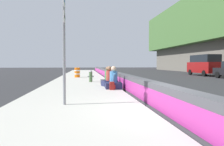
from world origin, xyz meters
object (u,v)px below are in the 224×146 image
(seated_person_middle, at_px, (110,80))
(construction_barrel, at_px, (77,72))
(seated_person_rear, at_px, (108,79))
(backpack, at_px, (112,86))
(fire_hydrant, at_px, (91,76))
(parked_car_fourth, at_px, (204,65))
(route_sign_post, at_px, (64,40))
(seated_person_foreground, at_px, (114,82))

(seated_person_middle, distance_m, construction_barrel, 8.87)
(seated_person_rear, distance_m, backpack, 2.98)
(fire_hydrant, relative_size, backpack, 2.20)
(seated_person_rear, xyz_separation_m, parked_car_fourth, (11.10, -13.17, 0.86))
(route_sign_post, height_order, seated_person_foreground, route_sign_post)
(parked_car_fourth, bearing_deg, seated_person_foreground, 136.05)
(seated_person_middle, relative_size, backpack, 2.94)
(seated_person_foreground, bearing_deg, seated_person_rear, 0.91)
(construction_barrel, height_order, parked_car_fourth, parked_car_fourth)
(seated_person_foreground, height_order, parked_car_fourth, parked_car_fourth)
(seated_person_foreground, relative_size, seated_person_middle, 1.01)
(route_sign_post, relative_size, seated_person_rear, 3.15)
(fire_hydrant, height_order, seated_person_foreground, seated_person_foreground)
(parked_car_fourth, bearing_deg, construction_barrel, 103.23)
(route_sign_post, distance_m, construction_barrel, 14.31)
(seated_person_middle, height_order, parked_car_fourth, parked_car_fourth)
(seated_person_foreground, bearing_deg, seated_person_middle, 2.09)
(backpack, bearing_deg, parked_car_fourth, -43.30)
(route_sign_post, relative_size, seated_person_middle, 3.06)
(route_sign_post, bearing_deg, seated_person_middle, -20.56)
(seated_person_middle, xyz_separation_m, construction_barrel, (8.60, 2.19, 0.11))
(fire_hydrant, relative_size, seated_person_rear, 0.77)
(construction_barrel, bearing_deg, seated_person_foreground, -167.38)
(fire_hydrant, xyz_separation_m, backpack, (-4.92, -0.94, -0.25))
(route_sign_post, relative_size, fire_hydrant, 4.09)
(seated_person_rear, relative_size, backpack, 2.86)
(fire_hydrant, height_order, backpack, fire_hydrant)
(seated_person_foreground, bearing_deg, fire_hydrant, 13.61)
(seated_person_rear, bearing_deg, seated_person_foreground, -179.09)
(fire_hydrant, bearing_deg, seated_person_middle, -161.38)
(fire_hydrant, height_order, seated_person_middle, seated_person_middle)
(seated_person_foreground, distance_m, backpack, 0.51)
(seated_person_rear, height_order, parked_car_fourth, parked_car_fourth)
(seated_person_foreground, distance_m, seated_person_middle, 1.41)
(seated_person_foreground, height_order, backpack, seated_person_foreground)
(seated_person_middle, bearing_deg, seated_person_foreground, -177.91)
(construction_barrel, bearing_deg, route_sign_post, -179.68)
(fire_hydrant, xyz_separation_m, seated_person_rear, (-1.94, -1.04, -0.09))
(fire_hydrant, relative_size, seated_person_middle, 0.75)
(seated_person_foreground, xyz_separation_m, backpack, (-0.46, 0.14, -0.18))
(parked_car_fourth, bearing_deg, fire_hydrant, 122.79)
(route_sign_post, bearing_deg, construction_barrel, 0.32)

